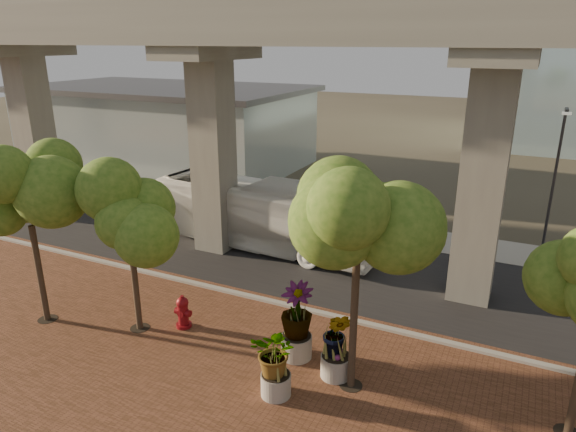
% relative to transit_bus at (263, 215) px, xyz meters
% --- Properties ---
extents(ground, '(160.00, 160.00, 0.00)m').
position_rel_transit_bus_xyz_m(ground, '(3.96, -3.08, -1.66)').
color(ground, '#3D392C').
rests_on(ground, ground).
extents(brick_plaza, '(70.00, 13.00, 0.06)m').
position_rel_transit_bus_xyz_m(brick_plaza, '(3.96, -11.08, -1.63)').
color(brick_plaza, brown).
rests_on(brick_plaza, ground).
extents(asphalt_road, '(90.00, 8.00, 0.04)m').
position_rel_transit_bus_xyz_m(asphalt_road, '(3.96, -1.08, -1.64)').
color(asphalt_road, black).
rests_on(asphalt_road, ground).
extents(curb_strip, '(70.00, 0.25, 0.16)m').
position_rel_transit_bus_xyz_m(curb_strip, '(3.96, -5.08, -1.58)').
color(curb_strip, '#A29E97').
rests_on(curb_strip, ground).
extents(far_sidewalk, '(90.00, 3.00, 0.06)m').
position_rel_transit_bus_xyz_m(far_sidewalk, '(3.96, 4.42, -1.63)').
color(far_sidewalk, '#A29E97').
rests_on(far_sidewalk, ground).
extents(transit_viaduct, '(72.00, 5.60, 12.40)m').
position_rel_transit_bus_xyz_m(transit_viaduct, '(3.96, -1.08, 5.62)').
color(transit_viaduct, gray).
rests_on(transit_viaduct, ground).
extents(station_pavilion, '(23.00, 13.00, 6.30)m').
position_rel_transit_bus_xyz_m(station_pavilion, '(-16.04, 12.92, 1.55)').
color(station_pavilion, '#A5B7BD').
rests_on(station_pavilion, ground).
extents(transit_bus, '(12.12, 3.67, 3.33)m').
position_rel_transit_bus_xyz_m(transit_bus, '(0.00, 0.00, 0.00)').
color(transit_bus, white).
rests_on(transit_bus, ground).
extents(fire_hydrant, '(0.62, 0.56, 1.24)m').
position_rel_transit_bus_xyz_m(fire_hydrant, '(1.04, -8.02, -1.01)').
color(fire_hydrant, maroon).
rests_on(fire_hydrant, ground).
extents(planter_front, '(1.96, 1.96, 2.15)m').
position_rel_transit_bus_xyz_m(planter_front, '(5.71, -9.92, -0.30)').
color(planter_front, '#ACAA9C').
rests_on(planter_front, ground).
extents(planter_right, '(2.44, 2.44, 2.60)m').
position_rel_transit_bus_xyz_m(planter_right, '(5.46, -7.94, -0.03)').
color(planter_right, gray).
rests_on(planter_right, ground).
extents(planter_left, '(2.04, 2.04, 2.24)m').
position_rel_transit_bus_xyz_m(planter_left, '(6.96, -8.36, -0.24)').
color(planter_left, gray).
rests_on(planter_left, ground).
extents(street_tree_far_west, '(3.81, 3.81, 6.55)m').
position_rel_transit_bus_xyz_m(street_tree_far_west, '(-3.82, -9.78, 3.18)').
color(street_tree_far_west, '#4E3C2C').
rests_on(street_tree_far_west, ground).
extents(street_tree_near_west, '(3.80, 3.80, 6.03)m').
position_rel_transit_bus_xyz_m(street_tree_near_west, '(-0.33, -8.78, 2.68)').
color(street_tree_near_west, '#4E3C2C').
rests_on(street_tree_near_west, ground).
extents(street_tree_near_east, '(3.79, 3.79, 7.08)m').
position_rel_transit_bus_xyz_m(street_tree_near_east, '(7.54, -8.59, 3.72)').
color(street_tree_near_east, '#4E3C2C').
rests_on(street_tree_near_east, ground).
extents(streetlamp_west, '(0.43, 1.26, 8.70)m').
position_rel_transit_bus_xyz_m(streetlamp_west, '(-4.19, 4.30, 3.41)').
color(streetlamp_west, '#323237').
rests_on(streetlamp_west, ground).
extents(streetlamp_east, '(0.35, 1.03, 7.12)m').
position_rel_transit_bus_xyz_m(streetlamp_east, '(12.52, 3.59, 2.50)').
color(streetlamp_east, '#323238').
rests_on(streetlamp_east, ground).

